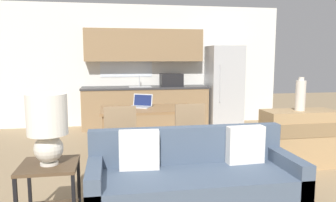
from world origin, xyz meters
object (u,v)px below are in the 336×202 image
dining_chair_near_left (120,137)px  side_table (50,184)px  table_lamp (47,124)px  refrigerator (224,86)px  couch (193,178)px  credenza (299,138)px  dining_table (148,113)px  laptop (141,104)px  vase (301,95)px  dining_chair_near_right (188,133)px

dining_chair_near_left → side_table: bearing=57.0°
table_lamp → refrigerator: bearing=52.8°
couch → credenza: (1.80, 1.03, 0.07)m
credenza → dining_chair_near_left: bearing=178.9°
side_table → dining_table: bearing=60.0°
dining_chair_near_left → laptop: size_ratio=2.33×
dining_chair_near_left → couch: bearing=119.7°
table_lamp → side_table: bearing=119.7°
dining_table → laptop: size_ratio=3.55×
dining_table → dining_chair_near_left: bearing=-120.3°
credenza → table_lamp: bearing=-160.3°
vase → dining_chair_near_right: (-1.58, 0.10, -0.50)m
table_lamp → dining_chair_near_left: table_lamp is taller
dining_chair_near_left → dining_chair_near_right: bearing=179.9°
refrigerator → dining_chair_near_left: (-2.44, -2.90, -0.38)m
refrigerator → vase: 2.96m
dining_chair_near_right → laptop: laptop is taller
vase → laptop: size_ratio=1.16×
side_table → credenza: bearing=19.4°
credenza → dining_chair_near_left: size_ratio=1.10×
refrigerator → dining_chair_near_right: 3.26m
refrigerator → couch: 4.38m
side_table → credenza: credenza is taller
side_table → dining_chair_near_left: bearing=60.2°
refrigerator → side_table: size_ratio=3.05×
dining_table → dining_chair_near_right: bearing=-57.7°
laptop → dining_chair_near_left: bearing=-84.2°
credenza → side_table: bearing=-160.6°
dining_chair_near_right → vase: bearing=174.8°
dining_chair_near_right → laptop: size_ratio=2.33×
couch → vase: bearing=29.8°
vase → side_table: bearing=-160.6°
laptop → side_table: bearing=-88.6°
couch → dining_chair_near_left: (-0.70, 1.08, 0.19)m
table_lamp → laptop: bearing=63.8°
table_lamp → dining_chair_near_left: bearing=60.8°
laptop → credenza: bearing=3.8°
couch → vase: size_ratio=4.45×
side_table → credenza: (3.17, 1.12, 0.01)m
table_lamp → credenza: size_ratio=0.62×
couch → refrigerator: bearing=66.4°
credenza → vase: size_ratio=2.20×
vase → refrigerator: bearing=91.0°
table_lamp → dining_table: bearing=60.4°
couch → laptop: bearing=99.4°
side_table → dining_chair_near_left: (0.67, 1.17, 0.12)m
dining_table → laptop: bearing=122.5°
table_lamp → credenza: bearing=19.7°
table_lamp → vase: vase is taller
couch → side_table: size_ratio=3.54×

